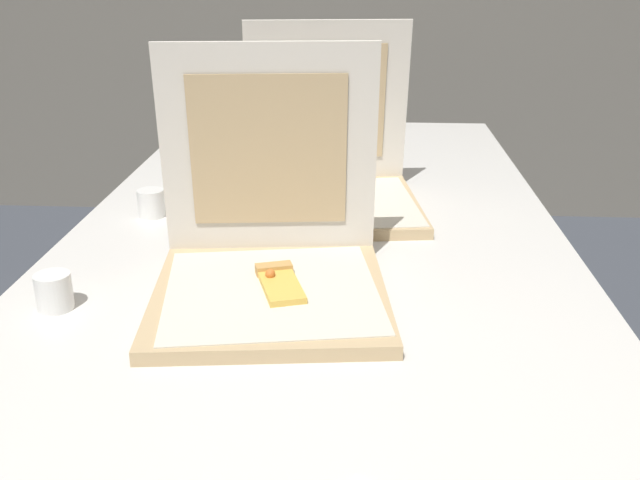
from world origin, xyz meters
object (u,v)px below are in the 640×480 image
at_px(table, 315,259).
at_px(pizza_box_middle, 331,181).
at_px(cup_white_far, 217,178).
at_px(cup_white_near_left, 54,292).
at_px(cup_white_mid, 151,203).
at_px(pizza_box_front, 270,262).

relative_size(table, pizza_box_middle, 5.17).
bearing_deg(cup_white_far, pizza_box_middle, -20.68).
xyz_separation_m(cup_white_near_left, cup_white_mid, (0.03, 0.43, 0.00)).
distance_m(pizza_box_front, cup_white_far, 0.58).
xyz_separation_m(table, cup_white_mid, (-0.35, 0.11, 0.07)).
distance_m(pizza_box_front, pizza_box_middle, 0.45).
xyz_separation_m(table, pizza_box_middle, (0.02, 0.20, 0.10)).
distance_m(cup_white_near_left, cup_white_far, 0.63).
relative_size(table, cup_white_mid, 36.63).
relative_size(pizza_box_front, cup_white_far, 6.99).
relative_size(cup_white_mid, cup_white_far, 1.00).
height_order(table, cup_white_far, cup_white_far).
height_order(cup_white_near_left, cup_white_far, same).
bearing_deg(table, cup_white_far, 129.41).
relative_size(pizza_box_front, cup_white_near_left, 6.99).
xyz_separation_m(pizza_box_front, cup_white_near_left, (-0.33, -0.07, -0.03)).
distance_m(cup_white_mid, cup_white_far, 0.22).
bearing_deg(pizza_box_middle, table, -103.37).
distance_m(table, pizza_box_front, 0.27).
xyz_separation_m(cup_white_mid, cup_white_far, (0.10, 0.19, 0.00)).
distance_m(table, cup_white_mid, 0.37).
bearing_deg(pizza_box_front, cup_white_far, 103.45).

